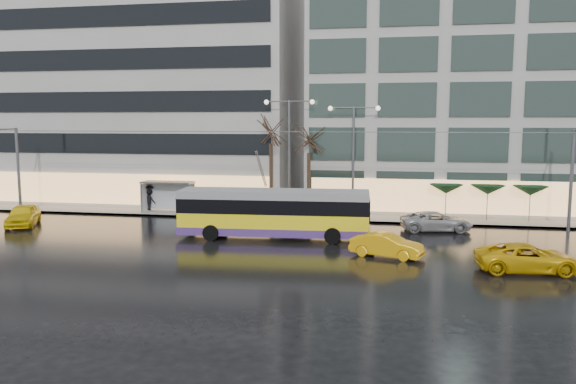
% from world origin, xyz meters
% --- Properties ---
extents(ground, '(140.00, 140.00, 0.00)m').
position_xyz_m(ground, '(0.00, 0.00, 0.00)').
color(ground, black).
rests_on(ground, ground).
extents(sidewalk, '(80.00, 10.00, 0.15)m').
position_xyz_m(sidewalk, '(2.00, 14.00, 0.07)').
color(sidewalk, gray).
rests_on(sidewalk, ground).
extents(kerb, '(80.00, 0.10, 0.15)m').
position_xyz_m(kerb, '(2.00, 9.05, 0.07)').
color(kerb, slate).
rests_on(kerb, ground).
extents(building_left, '(34.00, 14.00, 22.00)m').
position_xyz_m(building_left, '(-16.00, 19.00, 11.15)').
color(building_left, '#A29F9B').
rests_on(building_left, sidewalk).
extents(building_right, '(32.00, 14.00, 25.00)m').
position_xyz_m(building_right, '(19.00, 19.00, 12.65)').
color(building_right, '#A29F9B').
rests_on(building_right, sidewalk).
extents(trolleybus, '(12.38, 4.97, 5.69)m').
position_xyz_m(trolleybus, '(2.46, 2.54, 1.54)').
color(trolleybus, yellow).
rests_on(trolleybus, ground).
extents(catenary, '(42.24, 5.12, 7.00)m').
position_xyz_m(catenary, '(1.00, 7.94, 4.25)').
color(catenary, '#595B60').
rests_on(catenary, ground).
extents(bus_shelter, '(4.20, 1.60, 2.51)m').
position_xyz_m(bus_shelter, '(-8.38, 10.69, 1.96)').
color(bus_shelter, '#595B60').
rests_on(bus_shelter, sidewalk).
extents(street_lamp_near, '(3.96, 0.36, 9.03)m').
position_xyz_m(street_lamp_near, '(2.00, 10.80, 5.99)').
color(street_lamp_near, '#595B60').
rests_on(street_lamp_near, sidewalk).
extents(street_lamp_far, '(3.96, 0.36, 8.53)m').
position_xyz_m(street_lamp_far, '(7.00, 10.80, 5.71)').
color(street_lamp_far, '#595B60').
rests_on(street_lamp_far, sidewalk).
extents(tree_a, '(3.20, 3.20, 8.40)m').
position_xyz_m(tree_a, '(0.50, 11.00, 7.09)').
color(tree_a, black).
rests_on(tree_a, sidewalk).
extents(tree_b, '(3.20, 3.20, 7.70)m').
position_xyz_m(tree_b, '(3.50, 11.20, 6.40)').
color(tree_b, black).
rests_on(tree_b, sidewalk).
extents(parasol_a, '(2.50, 2.50, 2.65)m').
position_xyz_m(parasol_a, '(14.00, 11.00, 2.45)').
color(parasol_a, '#595B60').
rests_on(parasol_a, sidewalk).
extents(parasol_b, '(2.50, 2.50, 2.65)m').
position_xyz_m(parasol_b, '(17.00, 11.00, 2.45)').
color(parasol_b, '#595B60').
rests_on(parasol_b, sidewalk).
extents(parasol_c, '(2.50, 2.50, 2.65)m').
position_xyz_m(parasol_c, '(20.00, 11.00, 2.45)').
color(parasol_c, '#595B60').
rests_on(parasol_c, sidewalk).
extents(taxi_a, '(3.54, 4.97, 1.57)m').
position_xyz_m(taxi_a, '(-16.29, 3.60, 0.79)').
color(taxi_a, yellow).
rests_on(taxi_a, ground).
extents(taxi_b, '(4.28, 2.58, 1.33)m').
position_xyz_m(taxi_b, '(9.67, -1.29, 0.67)').
color(taxi_b, '#F8AE0D').
rests_on(taxi_b, ground).
extents(taxi_c, '(5.24, 2.74, 1.41)m').
position_xyz_m(taxi_c, '(16.68, -3.17, 0.70)').
color(taxi_c, '#E6B30C').
rests_on(taxi_c, ground).
extents(sedan_silver, '(5.12, 2.96, 1.34)m').
position_xyz_m(sedan_silver, '(13.01, 6.88, 0.67)').
color(sedan_silver, '#A0A1A5').
rests_on(sedan_silver, ground).
extents(pedestrian_a, '(1.06, 1.08, 2.19)m').
position_xyz_m(pedestrian_a, '(-5.70, 9.56, 1.59)').
color(pedestrian_a, black).
rests_on(pedestrian_a, sidewalk).
extents(pedestrian_b, '(0.92, 0.79, 1.65)m').
position_xyz_m(pedestrian_b, '(-6.44, 12.18, 0.97)').
color(pedestrian_b, black).
rests_on(pedestrian_b, sidewalk).
extents(pedestrian_c, '(1.29, 1.04, 2.11)m').
position_xyz_m(pedestrian_c, '(-9.87, 11.05, 1.27)').
color(pedestrian_c, black).
rests_on(pedestrian_c, sidewalk).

